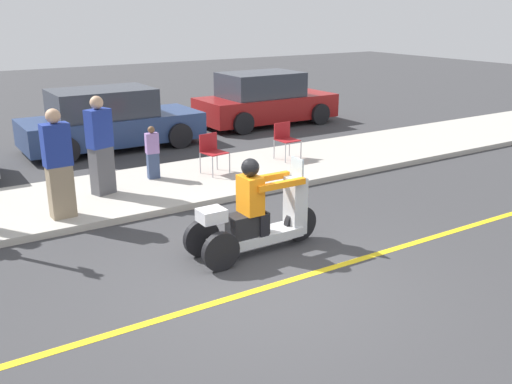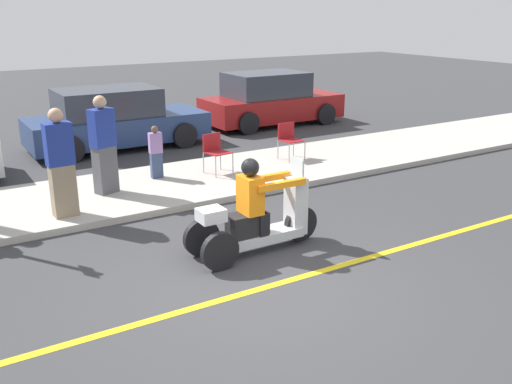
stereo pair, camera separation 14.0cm
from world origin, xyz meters
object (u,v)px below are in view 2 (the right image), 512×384
object	(u,v)px
spectator_with_child	(103,147)
spectator_end_of_line	(156,153)
folding_chair_set_back	(289,137)
parked_car_lot_right	(114,120)
motorcycle_trike	(256,218)
folding_chair_curbside	(215,149)
parked_car_lot_center	(270,100)
spectator_by_tree	(61,165)

from	to	relation	value
spectator_with_child	spectator_end_of_line	bearing A→B (deg)	20.38
folding_chair_set_back	parked_car_lot_right	world-z (taller)	parked_car_lot_right
spectator_with_child	folding_chair_set_back	world-z (taller)	spectator_with_child
motorcycle_trike	spectator_with_child	size ratio (longest dim) A/B	1.15
folding_chair_curbside	spectator_with_child	bearing A→B (deg)	-176.27
spectator_with_child	folding_chair_curbside	xyz separation A→B (m)	(2.38, 0.16, -0.38)
motorcycle_trike	folding_chair_curbside	bearing A→B (deg)	71.25
parked_car_lot_center	parked_car_lot_right	distance (m)	5.07
parked_car_lot_center	spectator_with_child	bearing A→B (deg)	-145.70
spectator_by_tree	parked_car_lot_right	world-z (taller)	spectator_by_tree
spectator_by_tree	parked_car_lot_center	bearing A→B (deg)	35.34
parked_car_lot_center	folding_chair_set_back	bearing A→B (deg)	-117.40
parked_car_lot_center	folding_chair_curbside	bearing A→B (deg)	-133.90
spectator_end_of_line	spectator_with_child	bearing A→B (deg)	-159.62
folding_chair_set_back	folding_chair_curbside	distance (m)	1.98
folding_chair_set_back	parked_car_lot_center	xyz separation A→B (m)	(2.14, 4.13, 0.12)
spectator_by_tree	folding_chair_curbside	bearing A→B (deg)	16.89
spectator_end_of_line	folding_chair_set_back	world-z (taller)	spectator_end_of_line
spectator_end_of_line	folding_chair_curbside	xyz separation A→B (m)	(1.20, -0.28, -0.01)
motorcycle_trike	spectator_with_child	world-z (taller)	spectator_with_child
folding_chair_set_back	parked_car_lot_right	distance (m)	4.63
spectator_end_of_line	spectator_by_tree	distance (m)	2.54
spectator_with_child	motorcycle_trike	bearing A→B (deg)	-72.43
motorcycle_trike	spectator_by_tree	world-z (taller)	spectator_by_tree
motorcycle_trike	parked_car_lot_right	world-z (taller)	parked_car_lot_right
spectator_by_tree	parked_car_lot_right	distance (m)	5.36
spectator_by_tree	folding_chair_set_back	xyz separation A→B (m)	(5.33, 1.17, -0.37)
spectator_end_of_line	parked_car_lot_center	distance (m)	6.66
spectator_end_of_line	parked_car_lot_center	world-z (taller)	parked_car_lot_center
motorcycle_trike	parked_car_lot_center	size ratio (longest dim) A/B	0.50
motorcycle_trike	parked_car_lot_center	xyz separation A→B (m)	(5.38, 7.99, 0.22)
folding_chair_set_back	spectator_with_child	bearing A→B (deg)	-175.98
motorcycle_trike	spectator_by_tree	size ratio (longest dim) A/B	1.16
spectator_with_child	parked_car_lot_center	xyz separation A→B (m)	(6.50, 4.44, -0.26)
motorcycle_trike	folding_chair_curbside	world-z (taller)	motorcycle_trike
folding_chair_set_back	folding_chair_curbside	world-z (taller)	same
spectator_with_child	folding_chair_set_back	xyz separation A→B (m)	(4.36, 0.31, -0.38)
spectator_with_child	parked_car_lot_center	bearing A→B (deg)	34.30
parked_car_lot_center	parked_car_lot_right	xyz separation A→B (m)	(-5.04, -0.53, -0.03)
folding_chair_curbside	parked_car_lot_center	xyz separation A→B (m)	(4.12, 4.28, 0.12)
parked_car_lot_center	spectator_by_tree	bearing A→B (deg)	-144.66
spectator_with_child	spectator_end_of_line	distance (m)	1.31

